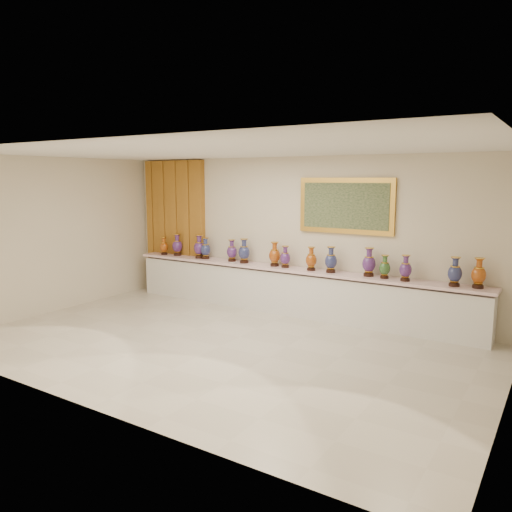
{
  "coord_description": "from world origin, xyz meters",
  "views": [
    {
      "loc": [
        4.48,
        -5.99,
        2.6
      ],
      "look_at": [
        -0.41,
        1.7,
        1.17
      ],
      "focal_mm": 35.0,
      "sensor_mm": 36.0,
      "label": 1
    }
  ],
  "objects_px": {
    "vase_1": "(177,246)",
    "counter": "(290,291)",
    "vase_0": "(164,247)",
    "vase_2": "(199,248)"
  },
  "relations": [
    {
      "from": "vase_1",
      "to": "vase_2",
      "type": "height_order",
      "value": "vase_2"
    },
    {
      "from": "counter",
      "to": "vase_2",
      "type": "xyz_separation_m",
      "value": [
        -2.19,
        -0.03,
        0.69
      ]
    },
    {
      "from": "vase_0",
      "to": "vase_1",
      "type": "xyz_separation_m",
      "value": [
        0.34,
        0.06,
        0.04
      ]
    },
    {
      "from": "counter",
      "to": "vase_1",
      "type": "distance_m",
      "value": 2.92
    },
    {
      "from": "vase_1",
      "to": "vase_2",
      "type": "distance_m",
      "value": 0.65
    },
    {
      "from": "vase_0",
      "to": "vase_2",
      "type": "xyz_separation_m",
      "value": [
        0.99,
        0.03,
        0.05
      ]
    },
    {
      "from": "counter",
      "to": "vase_1",
      "type": "bearing_deg",
      "value": 179.81
    },
    {
      "from": "vase_1",
      "to": "counter",
      "type": "bearing_deg",
      "value": -0.19
    },
    {
      "from": "vase_0",
      "to": "vase_1",
      "type": "bearing_deg",
      "value": 10.26
    },
    {
      "from": "vase_0",
      "to": "vase_2",
      "type": "bearing_deg",
      "value": 1.52
    }
  ]
}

